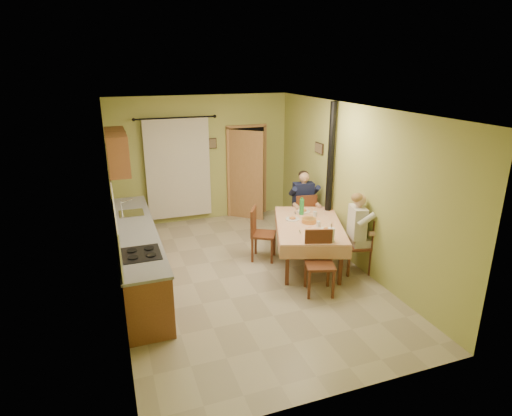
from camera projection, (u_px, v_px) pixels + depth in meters
name	position (u px, v px, depth m)	size (l,w,h in m)	color
floor	(244.00, 275.00, 7.32)	(4.00, 6.00, 0.01)	tan
room_shell	(243.00, 171.00, 6.74)	(4.04, 6.04, 2.82)	tan
kitchen_run	(137.00, 254.00, 6.98)	(0.64, 3.64, 1.56)	brown
upper_cabinets	(117.00, 151.00, 7.63)	(0.35, 1.40, 0.70)	brown
curtain	(178.00, 168.00, 9.33)	(1.70, 0.07, 2.22)	black
doorway	(246.00, 172.00, 9.84)	(0.96, 0.59, 2.15)	black
dining_table	(308.00, 243.00, 7.65)	(1.71, 2.16, 0.76)	tan
tableware	(311.00, 223.00, 7.42)	(0.65, 1.62, 0.33)	white
chair_far	(303.00, 225.00, 8.75)	(0.48, 0.48, 0.98)	#5B2D18
chair_near	(319.00, 275.00, 6.69)	(0.54, 0.54, 0.99)	#5B2D18
chair_right	(357.00, 256.00, 7.37)	(0.53, 0.53, 1.00)	#5B2D18
chair_left	(263.00, 244.00, 7.85)	(0.57, 0.57, 0.98)	#5B2D18
man_far	(304.00, 198.00, 8.57)	(0.62, 0.51, 1.39)	#141938
man_right	(359.00, 224.00, 7.18)	(0.55, 0.64, 1.39)	beige
stove_flue	(329.00, 197.00, 8.14)	(0.24, 0.24, 2.80)	black
picture_back	(212.00, 143.00, 9.49)	(0.19, 0.03, 0.23)	black
picture_right	(319.00, 148.00, 8.43)	(0.03, 0.31, 0.21)	brown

